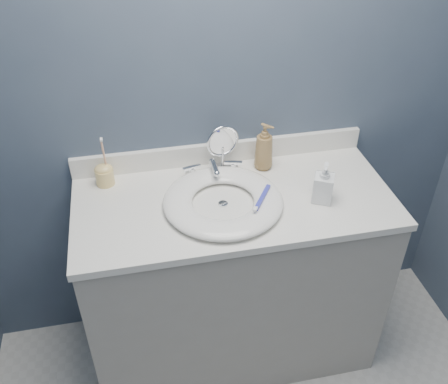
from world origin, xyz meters
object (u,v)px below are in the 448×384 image
object	(u,v)px
makeup_mirror	(223,146)
toothbrush_holder	(104,174)
soap_bottle_amber	(264,146)
soap_bottle_clear	(324,182)

from	to	relation	value
makeup_mirror	toothbrush_holder	distance (m)	0.48
soap_bottle_amber	soap_bottle_clear	xyz separation A→B (m)	(0.16, -0.26, -0.02)
soap_bottle_clear	soap_bottle_amber	bearing A→B (deg)	147.57
soap_bottle_clear	makeup_mirror	bearing A→B (deg)	165.58
makeup_mirror	soap_bottle_amber	size ratio (longest dim) A/B	1.01
soap_bottle_clear	toothbrush_holder	distance (m)	0.85
soap_bottle_clear	toothbrush_holder	size ratio (longest dim) A/B	0.77
soap_bottle_amber	toothbrush_holder	size ratio (longest dim) A/B	0.97
soap_bottle_amber	toothbrush_holder	world-z (taller)	toothbrush_holder
makeup_mirror	soap_bottle_clear	world-z (taller)	makeup_mirror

